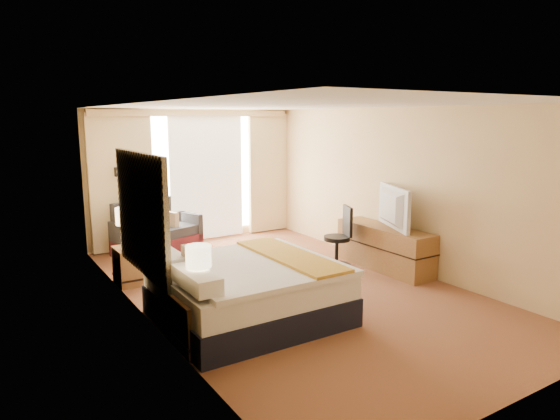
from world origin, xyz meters
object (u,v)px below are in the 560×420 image
nightstand_right (132,265)px  floor_lamp (120,193)px  bed (247,290)px  desk_chair (340,240)px  media_dresser (384,248)px  lamp_left (198,257)px  nightstand_left (199,323)px  lamp_right (126,217)px  television (387,207)px  loveseat (156,235)px

nightstand_right → floor_lamp: bearing=79.0°
bed → desk_chair: size_ratio=2.03×
media_dresser → lamp_left: size_ratio=3.15×
floor_lamp → desk_chair: (2.80, -2.82, -0.66)m
nightstand_left → media_dresser: media_dresser is taller
nightstand_left → media_dresser: bearing=15.8°
media_dresser → lamp_right: bearing=159.6°
bed → lamp_right: size_ratio=3.36×
nightstand_left → bed: bed is taller
nightstand_right → lamp_left: 2.58m
nightstand_right → desk_chair: bearing=-17.1°
media_dresser → floor_lamp: bearing=135.3°
media_dresser → lamp_right: size_ratio=2.95×
television → lamp_right: bearing=91.3°
nightstand_right → media_dresser: (3.70, -1.45, 0.07)m
media_dresser → television: television is taller
nightstand_left → television: bearing=14.9°
nightstand_right → nightstand_left: bearing=-90.0°
nightstand_right → bed: 2.25m
nightstand_right → television: television is taller
media_dresser → desk_chair: desk_chair is taller
floor_lamp → lamp_right: (-0.42, -1.90, -0.08)m
bed → lamp_left: (-0.78, -0.38, 0.63)m
lamp_right → loveseat: bearing=59.5°
television → desk_chair: bearing=64.6°
lamp_left → loveseat: bearing=77.8°
floor_lamp → desk_chair: 4.03m
nightstand_right → lamp_left: size_ratio=0.96×
nightstand_right → bed: size_ratio=0.27×
nightstand_right → loveseat: bearing=60.3°
lamp_right → nightstand_right: bearing=39.7°
desk_chair → bed: bearing=-132.0°
nightstand_left → loveseat: size_ratio=0.32×
nightstand_right → media_dresser: size_ratio=0.31×
nightstand_left → media_dresser: size_ratio=0.31×
desk_chair → lamp_left: size_ratio=1.77×
nightstand_left → floor_lamp: 4.44m
nightstand_right → lamp_left: (0.03, -2.48, 0.72)m
loveseat → television: 4.22m
nightstand_left → loveseat: 4.19m
loveseat → lamp_left: (-0.88, -4.08, 0.68)m
nightstand_left → media_dresser: (3.70, 1.05, 0.07)m
loveseat → desk_chair: bearing=-67.7°
media_dresser → television: 0.69m
nightstand_left → lamp_left: lamp_left is taller
bed → nightstand_left: bearing=-153.7°
loveseat → nightstand_left: bearing=-121.5°
media_dresser → loveseat: (-2.79, 3.04, -0.04)m
nightstand_left → lamp_right: lamp_right is taller
bed → floor_lamp: bearing=96.5°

